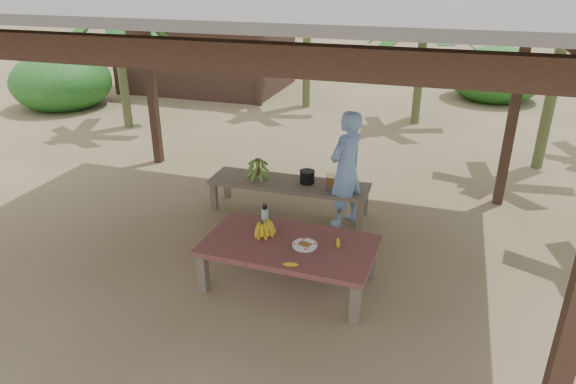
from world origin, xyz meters
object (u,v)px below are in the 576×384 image
(woman, at_px, (346,169))
(ripe_banana_bunch, at_px, (262,226))
(plate, at_px, (305,245))
(water_flask, at_px, (265,217))
(bench, at_px, (289,186))
(work_table, at_px, (289,248))
(cooking_pot, at_px, (307,177))

(woman, bearing_deg, ripe_banana_bunch, 6.43)
(ripe_banana_bunch, bearing_deg, plate, -14.24)
(ripe_banana_bunch, height_order, water_flask, water_flask)
(plate, height_order, woman, woman)
(ripe_banana_bunch, height_order, woman, woman)
(bench, bearing_deg, water_flask, -84.22)
(water_flask, bearing_deg, ripe_banana_bunch, -80.94)
(work_table, height_order, cooking_pot, cooking_pot)
(plate, relative_size, water_flask, 0.92)
(work_table, bearing_deg, cooking_pot, 101.30)
(bench, xyz_separation_m, water_flask, (0.17, -1.40, 0.22))
(ripe_banana_bunch, xyz_separation_m, plate, (0.52, -0.13, -0.07))
(work_table, height_order, bench, work_table)
(cooking_pot, xyz_separation_m, woman, (0.56, -0.15, 0.24))
(work_table, xyz_separation_m, bench, (-0.54, 1.69, -0.04))
(bench, distance_m, water_flask, 1.43)
(cooking_pot, bearing_deg, bench, -168.22)
(ripe_banana_bunch, relative_size, plate, 1.13)
(ripe_banana_bunch, relative_size, water_flask, 1.04)
(work_table, xyz_separation_m, ripe_banana_bunch, (-0.35, 0.11, 0.16))
(bench, bearing_deg, plate, -68.24)
(woman, bearing_deg, bench, -68.17)
(bench, height_order, cooking_pot, cooking_pot)
(plate, height_order, water_flask, water_flask)
(plate, bearing_deg, cooking_pot, 105.00)
(cooking_pot, bearing_deg, water_flask, -93.11)
(work_table, relative_size, water_flask, 6.42)
(bench, height_order, woman, woman)
(ripe_banana_bunch, xyz_separation_m, cooking_pot, (0.05, 1.63, -0.06))
(water_flask, relative_size, woman, 0.18)
(woman, bearing_deg, work_table, 19.37)
(water_flask, height_order, woman, woman)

